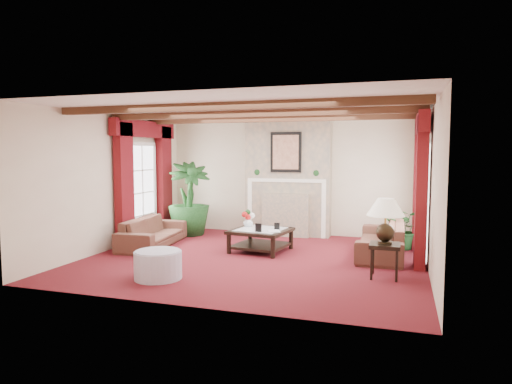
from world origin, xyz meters
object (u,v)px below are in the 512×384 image
(sofa_left, at_px, (153,227))
(side_table, at_px, (384,261))
(ottoman, at_px, (158,265))
(potted_palm, at_px, (189,214))
(sofa_right, at_px, (381,234))
(coffee_table, at_px, (261,240))

(sofa_left, height_order, side_table, sofa_left)
(ottoman, bearing_deg, potted_palm, 108.72)
(potted_palm, bearing_deg, sofa_right, -11.00)
(sofa_left, bearing_deg, sofa_right, -89.86)
(sofa_right, bearing_deg, coffee_table, -81.81)
(sofa_left, relative_size, ottoman, 2.79)
(sofa_right, xyz_separation_m, potted_palm, (-4.42, 0.86, 0.07))
(sofa_right, relative_size, ottoman, 2.88)
(sofa_right, relative_size, side_table, 3.89)
(side_table, bearing_deg, sofa_left, 167.14)
(side_table, distance_m, ottoman, 3.51)
(side_table, height_order, ottoman, side_table)
(potted_palm, height_order, coffee_table, potted_palm)
(coffee_table, height_order, side_table, side_table)
(sofa_left, distance_m, sofa_right, 4.61)
(sofa_left, bearing_deg, coffee_table, -91.93)
(side_table, bearing_deg, sofa_right, 94.27)
(sofa_right, distance_m, coffee_table, 2.31)
(coffee_table, bearing_deg, ottoman, -103.65)
(sofa_right, height_order, ottoman, sofa_right)
(potted_palm, relative_size, side_table, 3.56)
(sofa_left, distance_m, coffee_table, 2.32)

